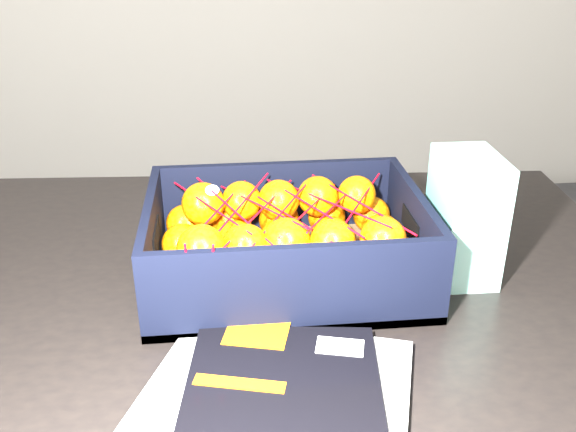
{
  "coord_description": "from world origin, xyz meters",
  "views": [
    {
      "loc": [
        -0.02,
        -1.02,
        1.23
      ],
      "look_at": [
        0.06,
        -0.26,
        0.86
      ],
      "focal_mm": 39.88,
      "sensor_mm": 36.0,
      "label": 1
    }
  ],
  "objects": [
    {
      "name": "table",
      "position": [
        -0.0,
        -0.24,
        0.65
      ],
      "size": [
        1.25,
        0.88,
        0.75
      ],
      "color": "black",
      "rests_on": "ground"
    },
    {
      "name": "produce_crate",
      "position": [
        0.06,
        -0.23,
        0.79
      ],
      "size": [
        0.38,
        0.29,
        0.12
      ],
      "color": "brown",
      "rests_on": "table"
    },
    {
      "name": "retail_carton",
      "position": [
        0.31,
        -0.25,
        0.84
      ],
      "size": [
        0.08,
        0.12,
        0.18
      ],
      "primitive_type": "cube",
      "rotation": [
        0.0,
        0.0,
        -0.02
      ],
      "color": "white",
      "rests_on": "table"
    },
    {
      "name": "clementine_heap",
      "position": [
        0.06,
        -0.23,
        0.81
      ],
      "size": [
        0.36,
        0.27,
        0.11
      ],
      "color": "orange",
      "rests_on": "produce_crate"
    },
    {
      "name": "magazine_stack",
      "position": [
        0.02,
        -0.52,
        0.76
      ],
      "size": [
        0.37,
        0.34,
        0.02
      ],
      "color": "#B9B9B4",
      "rests_on": "table"
    },
    {
      "name": "mesh_net",
      "position": [
        0.06,
        -0.24,
        0.86
      ],
      "size": [
        0.32,
        0.25,
        0.09
      ],
      "color": "red",
      "rests_on": "clementine_heap"
    }
  ]
}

